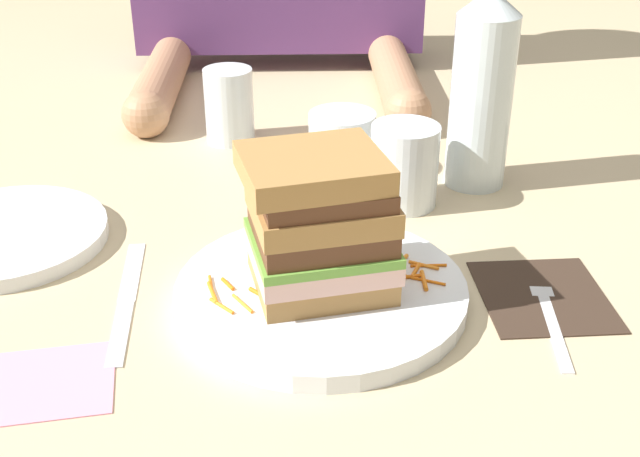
# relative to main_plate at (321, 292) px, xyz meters

# --- Properties ---
(ground_plane) EXTENTS (3.00, 3.00, 0.00)m
(ground_plane) POSITION_rel_main_plate_xyz_m (-0.01, 0.00, -0.01)
(ground_plane) COLOR #C6B289
(main_plate) EXTENTS (0.26, 0.26, 0.02)m
(main_plate) POSITION_rel_main_plate_xyz_m (0.00, 0.00, 0.00)
(main_plate) COLOR white
(main_plate) RESTS_ON ground_plane
(sandwich) EXTENTS (0.14, 0.13, 0.12)m
(sandwich) POSITION_rel_main_plate_xyz_m (-0.00, 0.00, 0.07)
(sandwich) COLOR #A87A42
(sandwich) RESTS_ON main_plate
(carrot_shred_0) EXTENTS (0.01, 0.03, 0.00)m
(carrot_shred_0) POSITION_rel_main_plate_xyz_m (-0.09, -0.01, 0.01)
(carrot_shred_0) COLOR orange
(carrot_shred_0) RESTS_ON main_plate
(carrot_shred_1) EXTENTS (0.02, 0.02, 0.00)m
(carrot_shred_1) POSITION_rel_main_plate_xyz_m (-0.09, -0.03, 0.01)
(carrot_shred_1) COLOR orange
(carrot_shred_1) RESTS_ON main_plate
(carrot_shred_2) EXTENTS (0.02, 0.02, 0.00)m
(carrot_shred_2) POSITION_rel_main_plate_xyz_m (-0.06, -0.02, 0.01)
(carrot_shred_2) COLOR orange
(carrot_shred_2) RESTS_ON main_plate
(carrot_shred_3) EXTENTS (0.01, 0.03, 0.00)m
(carrot_shred_3) POSITION_rel_main_plate_xyz_m (-0.10, -0.00, 0.01)
(carrot_shred_3) COLOR orange
(carrot_shred_3) RESTS_ON main_plate
(carrot_shred_4) EXTENTS (0.02, 0.03, 0.00)m
(carrot_shred_4) POSITION_rel_main_plate_xyz_m (-0.07, -0.03, 0.01)
(carrot_shred_4) COLOR orange
(carrot_shred_4) RESTS_ON main_plate
(carrot_shred_5) EXTENTS (0.01, 0.02, 0.00)m
(carrot_shred_5) POSITION_rel_main_plate_xyz_m (-0.08, -0.00, 0.01)
(carrot_shred_5) COLOR orange
(carrot_shred_5) RESTS_ON main_plate
(carrot_shred_6) EXTENTS (0.01, 0.02, 0.00)m
(carrot_shred_6) POSITION_rel_main_plate_xyz_m (0.09, 0.02, 0.01)
(carrot_shred_6) COLOR orange
(carrot_shred_6) RESTS_ON main_plate
(carrot_shred_7) EXTENTS (0.02, 0.01, 0.00)m
(carrot_shred_7) POSITION_rel_main_plate_xyz_m (0.08, 0.01, 0.01)
(carrot_shred_7) COLOR orange
(carrot_shred_7) RESTS_ON main_plate
(carrot_shred_8) EXTENTS (0.02, 0.03, 0.00)m
(carrot_shred_8) POSITION_rel_main_plate_xyz_m (0.07, 0.03, 0.01)
(carrot_shred_8) COLOR orange
(carrot_shred_8) RESTS_ON main_plate
(carrot_shred_9) EXTENTS (0.03, 0.01, 0.00)m
(carrot_shred_9) POSITION_rel_main_plate_xyz_m (0.06, 0.02, 0.01)
(carrot_shred_9) COLOR orange
(carrot_shred_9) RESTS_ON main_plate
(carrot_shred_10) EXTENTS (0.01, 0.02, 0.00)m
(carrot_shred_10) POSITION_rel_main_plate_xyz_m (0.06, 0.03, 0.01)
(carrot_shred_10) COLOR orange
(carrot_shred_10) RESTS_ON main_plate
(carrot_shred_11) EXTENTS (0.03, 0.00, 0.00)m
(carrot_shred_11) POSITION_rel_main_plate_xyz_m (0.10, 0.03, 0.01)
(carrot_shred_11) COLOR orange
(carrot_shred_11) RESTS_ON main_plate
(carrot_shred_12) EXTENTS (0.03, 0.02, 0.00)m
(carrot_shred_12) POSITION_rel_main_plate_xyz_m (0.10, 0.03, 0.01)
(carrot_shred_12) COLOR orange
(carrot_shred_12) RESTS_ON main_plate
(carrot_shred_13) EXTENTS (0.00, 0.03, 0.00)m
(carrot_shred_13) POSITION_rel_main_plate_xyz_m (0.09, -0.00, 0.01)
(carrot_shred_13) COLOR orange
(carrot_shred_13) RESTS_ON main_plate
(carrot_shred_14) EXTENTS (0.03, 0.01, 0.00)m
(carrot_shred_14) POSITION_rel_main_plate_xyz_m (0.10, 0.00, 0.01)
(carrot_shred_14) COLOR orange
(carrot_shred_14) RESTS_ON main_plate
(carrot_shred_15) EXTENTS (0.02, 0.02, 0.00)m
(carrot_shred_15) POSITION_rel_main_plate_xyz_m (0.07, 0.02, 0.01)
(carrot_shred_15) COLOR orange
(carrot_shred_15) RESTS_ON main_plate
(napkin_dark) EXTENTS (0.12, 0.13, 0.00)m
(napkin_dark) POSITION_rel_main_plate_xyz_m (0.20, -0.00, -0.01)
(napkin_dark) COLOR #38281E
(napkin_dark) RESTS_ON ground_plane
(fork) EXTENTS (0.03, 0.17, 0.00)m
(fork) POSITION_rel_main_plate_xyz_m (0.20, -0.02, -0.00)
(fork) COLOR silver
(fork) RESTS_ON napkin_dark
(knife) EXTENTS (0.03, 0.20, 0.00)m
(knife) POSITION_rel_main_plate_xyz_m (-0.17, 0.00, -0.01)
(knife) COLOR silver
(knife) RESTS_ON ground_plane
(juice_glass) EXTENTS (0.07, 0.07, 0.09)m
(juice_glass) POSITION_rel_main_plate_xyz_m (0.10, 0.19, 0.03)
(juice_glass) COLOR white
(juice_glass) RESTS_ON ground_plane
(water_bottle) EXTENTS (0.07, 0.07, 0.27)m
(water_bottle) POSITION_rel_main_plate_xyz_m (0.19, 0.24, 0.11)
(water_bottle) COLOR silver
(water_bottle) RESTS_ON ground_plane
(empty_tumbler_0) EXTENTS (0.08, 0.08, 0.07)m
(empty_tumbler_0) POSITION_rel_main_plate_xyz_m (0.03, 0.28, 0.03)
(empty_tumbler_0) COLOR silver
(empty_tumbler_0) RESTS_ON ground_plane
(empty_tumbler_1) EXTENTS (0.06, 0.06, 0.10)m
(empty_tumbler_1) POSITION_rel_main_plate_xyz_m (-0.11, 0.38, 0.04)
(empty_tumbler_1) COLOR silver
(empty_tumbler_1) RESTS_ON ground_plane
(side_plate) EXTENTS (0.21, 0.21, 0.02)m
(side_plate) POSITION_rel_main_plate_xyz_m (-0.32, 0.12, -0.00)
(side_plate) COLOR white
(side_plate) RESTS_ON ground_plane
(napkin_pink) EXTENTS (0.11, 0.10, 0.00)m
(napkin_pink) POSITION_rel_main_plate_xyz_m (-0.21, -0.11, -0.01)
(napkin_pink) COLOR pink
(napkin_pink) RESTS_ON ground_plane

